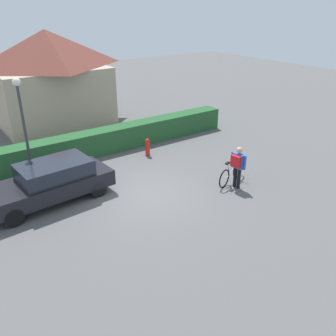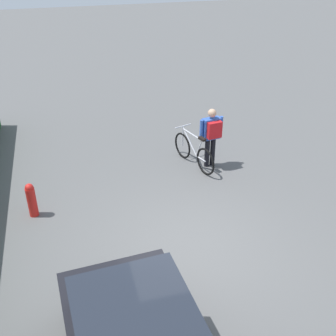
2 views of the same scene
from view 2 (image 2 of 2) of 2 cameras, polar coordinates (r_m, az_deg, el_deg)
ground_plane at (r=8.27m, az=3.00°, el=-11.37°), size 60.00×60.00×0.00m
bicycle at (r=10.84m, az=3.56°, el=2.23°), size 1.71×0.67×0.96m
person_rider at (r=10.59m, az=6.06°, el=4.87°), size 0.40×0.65×1.61m
fire_hydrant at (r=9.40m, az=-18.39°, el=-4.16°), size 0.20×0.20×0.81m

